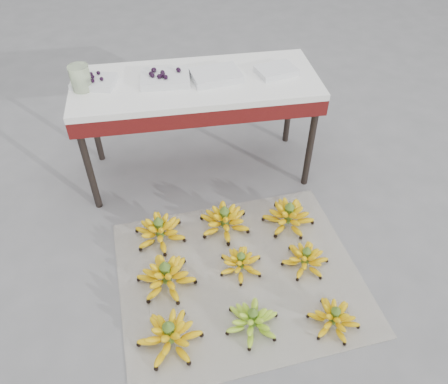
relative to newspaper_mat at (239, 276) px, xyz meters
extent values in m
plane|color=slate|center=(0.06, -0.06, 0.00)|extent=(60.00, 60.00, 0.00)
cube|color=white|center=(0.00, 0.00, 0.00)|extent=(1.33, 1.15, 0.01)
ellipsoid|color=yellow|center=(-0.39, -0.32, 0.05)|extent=(0.35, 0.35, 0.09)
ellipsoid|color=yellow|center=(-0.39, -0.32, 0.09)|extent=(0.25, 0.25, 0.07)
ellipsoid|color=yellow|center=(-0.39, -0.32, 0.12)|extent=(0.16, 0.16, 0.05)
cylinder|color=#486A20|center=(-0.39, -0.32, 0.09)|extent=(0.05, 0.05, 0.12)
cone|color=#486A20|center=(-0.39, -0.32, 0.16)|extent=(0.06, 0.06, 0.04)
ellipsoid|color=#79BF20|center=(0.00, -0.30, 0.04)|extent=(0.27, 0.27, 0.08)
ellipsoid|color=#79BF20|center=(0.00, -0.30, 0.08)|extent=(0.19, 0.19, 0.06)
ellipsoid|color=#79BF20|center=(0.00, -0.30, 0.11)|extent=(0.13, 0.13, 0.05)
cylinder|color=#486A20|center=(0.00, -0.30, 0.08)|extent=(0.04, 0.04, 0.11)
cone|color=#486A20|center=(0.00, -0.30, 0.14)|extent=(0.05, 0.05, 0.04)
ellipsoid|color=yellow|center=(0.39, -0.35, 0.04)|extent=(0.31, 0.31, 0.07)
ellipsoid|color=yellow|center=(0.39, -0.35, 0.07)|extent=(0.22, 0.22, 0.05)
ellipsoid|color=yellow|center=(0.39, -0.35, 0.10)|extent=(0.14, 0.14, 0.04)
cylinder|color=#486A20|center=(0.39, -0.35, 0.07)|extent=(0.04, 0.04, 0.10)
cone|color=#486A20|center=(0.39, -0.35, 0.13)|extent=(0.05, 0.05, 0.04)
ellipsoid|color=yellow|center=(-0.38, 0.01, 0.05)|extent=(0.40, 0.40, 0.09)
ellipsoid|color=yellow|center=(-0.38, 0.01, 0.09)|extent=(0.28, 0.28, 0.07)
ellipsoid|color=yellow|center=(-0.38, 0.01, 0.12)|extent=(0.18, 0.18, 0.06)
cylinder|color=#486A20|center=(-0.38, 0.01, 0.09)|extent=(0.05, 0.05, 0.12)
cone|color=#486A20|center=(-0.38, 0.01, 0.17)|extent=(0.06, 0.06, 0.04)
ellipsoid|color=yellow|center=(0.02, 0.04, 0.04)|extent=(0.26, 0.26, 0.07)
ellipsoid|color=yellow|center=(0.02, 0.04, 0.07)|extent=(0.18, 0.18, 0.05)
ellipsoid|color=yellow|center=(0.02, 0.04, 0.10)|extent=(0.12, 0.12, 0.04)
cylinder|color=#486A20|center=(0.02, 0.04, 0.07)|extent=(0.04, 0.04, 0.10)
cone|color=#486A20|center=(0.02, 0.04, 0.13)|extent=(0.05, 0.05, 0.03)
ellipsoid|color=yellow|center=(0.36, 0.01, 0.04)|extent=(0.33, 0.33, 0.07)
ellipsoid|color=yellow|center=(0.36, 0.01, 0.07)|extent=(0.23, 0.23, 0.06)
ellipsoid|color=yellow|center=(0.36, 0.01, 0.10)|extent=(0.15, 0.15, 0.05)
cylinder|color=#486A20|center=(0.36, 0.01, 0.07)|extent=(0.04, 0.04, 0.10)
cone|color=#486A20|center=(0.36, 0.01, 0.14)|extent=(0.05, 0.05, 0.04)
ellipsoid|color=yellow|center=(-0.40, 0.33, 0.05)|extent=(0.36, 0.36, 0.09)
ellipsoid|color=yellow|center=(-0.40, 0.33, 0.08)|extent=(0.26, 0.26, 0.06)
ellipsoid|color=yellow|center=(-0.40, 0.33, 0.12)|extent=(0.17, 0.17, 0.05)
cylinder|color=#486A20|center=(-0.40, 0.33, 0.08)|extent=(0.05, 0.05, 0.12)
cone|color=#486A20|center=(-0.40, 0.33, 0.16)|extent=(0.06, 0.06, 0.04)
ellipsoid|color=yellow|center=(-0.02, 0.35, 0.05)|extent=(0.30, 0.30, 0.09)
ellipsoid|color=yellow|center=(-0.02, 0.35, 0.09)|extent=(0.21, 0.21, 0.07)
ellipsoid|color=yellow|center=(-0.02, 0.35, 0.12)|extent=(0.14, 0.14, 0.05)
cylinder|color=#486A20|center=(-0.02, 0.35, 0.09)|extent=(0.05, 0.05, 0.12)
cone|color=#486A20|center=(-0.02, 0.35, 0.16)|extent=(0.06, 0.06, 0.04)
ellipsoid|color=yellow|center=(0.35, 0.32, 0.05)|extent=(0.36, 0.36, 0.09)
ellipsoid|color=yellow|center=(0.35, 0.32, 0.08)|extent=(0.26, 0.26, 0.07)
ellipsoid|color=yellow|center=(0.35, 0.32, 0.12)|extent=(0.17, 0.17, 0.05)
cylinder|color=#486A20|center=(0.35, 0.32, 0.08)|extent=(0.05, 0.05, 0.12)
cone|color=#486A20|center=(0.35, 0.32, 0.16)|extent=(0.06, 0.06, 0.04)
cylinder|color=black|center=(-0.76, 0.66, 0.32)|extent=(0.04, 0.04, 0.64)
cylinder|color=black|center=(0.56, 0.66, 0.32)|extent=(0.04, 0.04, 0.64)
cylinder|color=black|center=(-0.76, 1.13, 0.32)|extent=(0.04, 0.04, 0.64)
cylinder|color=black|center=(0.56, 1.13, 0.32)|extent=(0.04, 0.04, 0.64)
cube|color=#5C1211|center=(-0.10, 0.89, 0.59)|extent=(1.41, 0.56, 0.09)
cube|color=white|center=(-0.10, 0.89, 0.65)|extent=(1.41, 0.56, 0.04)
cube|color=silver|center=(-0.66, 0.93, 0.69)|extent=(0.26, 0.22, 0.04)
sphere|color=black|center=(-0.70, 0.91, 0.72)|extent=(0.02, 0.02, 0.02)
sphere|color=black|center=(-0.69, 0.90, 0.72)|extent=(0.02, 0.02, 0.02)
sphere|color=black|center=(-0.68, 0.96, 0.72)|extent=(0.02, 0.02, 0.02)
sphere|color=black|center=(-0.61, 0.90, 0.72)|extent=(0.02, 0.02, 0.02)
sphere|color=black|center=(-0.66, 0.89, 0.72)|extent=(0.02, 0.02, 0.02)
sphere|color=black|center=(-0.66, 0.93, 0.72)|extent=(0.02, 0.02, 0.02)
sphere|color=black|center=(-0.68, 0.97, 0.72)|extent=(0.02, 0.02, 0.02)
sphere|color=black|center=(-0.63, 0.97, 0.72)|extent=(0.02, 0.02, 0.02)
cube|color=silver|center=(-0.27, 0.90, 0.69)|extent=(0.28, 0.21, 0.04)
sphere|color=black|center=(-0.19, 0.91, 0.73)|extent=(0.03, 0.03, 0.03)
sphere|color=black|center=(-0.28, 0.89, 0.73)|extent=(0.03, 0.03, 0.03)
sphere|color=black|center=(-0.32, 0.94, 0.73)|extent=(0.03, 0.03, 0.03)
sphere|color=black|center=(-0.28, 0.90, 0.73)|extent=(0.03, 0.03, 0.03)
sphere|color=black|center=(-0.27, 0.85, 0.73)|extent=(0.03, 0.03, 0.03)
sphere|color=black|center=(-0.29, 0.87, 0.73)|extent=(0.03, 0.03, 0.03)
sphere|color=black|center=(-0.30, 0.86, 0.73)|extent=(0.03, 0.03, 0.03)
sphere|color=black|center=(-0.34, 0.88, 0.73)|extent=(0.03, 0.03, 0.03)
sphere|color=black|center=(-0.34, 0.90, 0.73)|extent=(0.03, 0.03, 0.03)
sphere|color=black|center=(-0.33, 0.94, 0.73)|extent=(0.03, 0.03, 0.03)
sphere|color=black|center=(-0.19, 0.92, 0.73)|extent=(0.03, 0.03, 0.03)
cube|color=silver|center=(0.02, 0.89, 0.69)|extent=(0.30, 0.23, 0.04)
cube|color=silver|center=(0.37, 0.89, 0.69)|extent=(0.25, 0.21, 0.04)
cylinder|color=#DBF2C1|center=(-0.72, 0.89, 0.74)|extent=(0.14, 0.14, 0.14)
camera|label=1|loc=(-0.30, -1.34, 1.91)|focal=35.00mm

